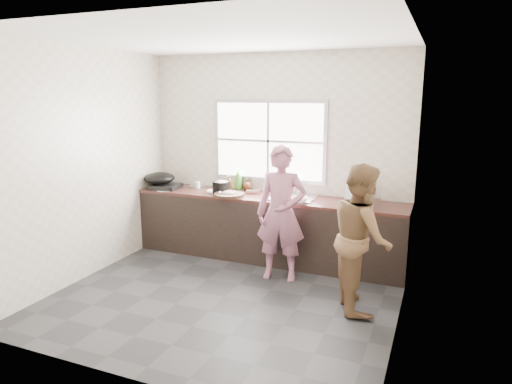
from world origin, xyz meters
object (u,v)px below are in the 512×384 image
at_px(bottle_brown_tall, 229,184).
at_px(cutting_board, 229,195).
at_px(black_pot, 221,187).
at_px(bottle_green, 238,179).
at_px(person_side, 361,237).
at_px(bowl_mince, 227,194).
at_px(wok, 159,178).
at_px(plate_food, 215,191).
at_px(pot_lid_right, 196,186).
at_px(burner, 166,186).
at_px(bowl_crabs, 299,201).
at_px(glass_jar, 198,185).
at_px(woman, 281,218).
at_px(bowl_held, 295,200).
at_px(dish_rack, 363,195).
at_px(bottle_brown_short, 248,185).
at_px(pot_lid_left, 164,190).

bearing_deg(bottle_brown_tall, cutting_board, -63.52).
distance_m(black_pot, bottle_green, 0.33).
distance_m(person_side, bowl_mince, 2.05).
distance_m(bottle_green, bottle_brown_tall, 0.17).
distance_m(person_side, wok, 3.13).
relative_size(bowl_mince, plate_food, 0.94).
relative_size(wok, pot_lid_right, 1.81).
bearing_deg(bowl_mince, wok, 175.45).
height_order(cutting_board, burner, burner).
bearing_deg(bowl_crabs, glass_jar, 169.62).
height_order(woman, bowl_crabs, woman).
relative_size(person_side, bowl_crabs, 8.60).
relative_size(black_pot, pot_lid_right, 0.93).
xyz_separation_m(bowl_mince, bowl_held, (0.94, -0.03, 0.00)).
distance_m(woman, person_side, 1.08).
relative_size(person_side, pot_lid_right, 6.36).
bearing_deg(glass_jar, dish_rack, -3.75).
distance_m(cutting_board, bowl_crabs, 0.95).
relative_size(person_side, plate_food, 6.42).
bearing_deg(pot_lid_right, wok, -145.87).
xyz_separation_m(cutting_board, dish_rack, (1.70, 0.14, 0.12)).
xyz_separation_m(glass_jar, dish_rack, (2.33, -0.15, 0.09)).
xyz_separation_m(bowl_crabs, black_pot, (-1.14, 0.14, 0.05)).
height_order(person_side, wok, person_side).
bearing_deg(plate_food, black_pot, -22.72).
bearing_deg(bottle_brown_short, pot_lid_left, -157.61).
distance_m(bowl_held, bottle_brown_tall, 1.09).
bearing_deg(cutting_board, wok, 173.98).
relative_size(bottle_green, glass_jar, 3.17).
height_order(cutting_board, glass_jar, glass_jar).
relative_size(woman, pot_lid_right, 6.32).
height_order(bottle_brown_tall, dish_rack, dish_rack).
xyz_separation_m(bowl_crabs, bottle_green, (-1.01, 0.43, 0.12)).
bearing_deg(pot_lid_left, bottle_brown_tall, 19.28).
bearing_deg(plate_food, bottle_brown_short, 34.40).
bearing_deg(wok, bottle_brown_tall, 9.83).
relative_size(glass_jar, pot_lid_right, 0.40).
bearing_deg(pot_lid_right, person_side, -24.31).
relative_size(cutting_board, glass_jar, 4.16).
bearing_deg(person_side, bowl_mince, 45.08).
distance_m(glass_jar, dish_rack, 2.34).
xyz_separation_m(woman, pot_lid_left, (-1.84, 0.34, 0.12)).
bearing_deg(bottle_brown_tall, bottle_brown_short, 33.00).
distance_m(bowl_crabs, plate_food, 1.26).
xyz_separation_m(glass_jar, pot_lid_right, (-0.09, 0.11, -0.04)).
xyz_separation_m(bowl_mince, glass_jar, (-0.59, 0.26, 0.02)).
bearing_deg(person_side, cutting_board, 45.50).
xyz_separation_m(burner, pot_lid_right, (0.33, 0.28, -0.02)).
relative_size(bottle_brown_short, pot_lid_left, 0.67).
height_order(bowl_crabs, bottle_brown_short, bottle_brown_short).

